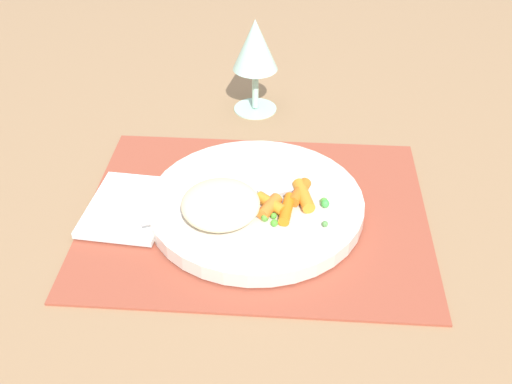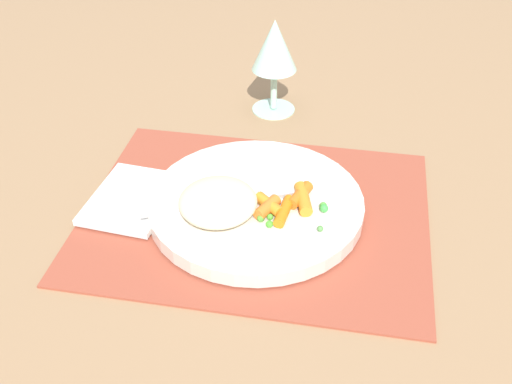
# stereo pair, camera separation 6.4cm
# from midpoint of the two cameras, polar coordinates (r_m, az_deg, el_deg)

# --- Properties ---
(ground_plane) EXTENTS (2.40, 2.40, 0.00)m
(ground_plane) POSITION_cam_midpoint_polar(r_m,az_deg,el_deg) (0.76, 2.42, -2.17)
(ground_plane) COLOR #997551
(placemat) EXTENTS (0.42, 0.33, 0.01)m
(placemat) POSITION_cam_midpoint_polar(r_m,az_deg,el_deg) (0.76, 2.42, -2.00)
(placemat) COLOR #9E4733
(placemat) RESTS_ON ground_plane
(plate) EXTENTS (0.26, 0.26, 0.02)m
(plate) POSITION_cam_midpoint_polar(r_m,az_deg,el_deg) (0.75, 2.45, -1.26)
(plate) COLOR silver
(plate) RESTS_ON placemat
(rice_mound) EXTENTS (0.09, 0.09, 0.03)m
(rice_mound) POSITION_cam_midpoint_polar(r_m,az_deg,el_deg) (0.71, -0.96, -0.99)
(rice_mound) COLOR beige
(rice_mound) RESTS_ON plate
(carrot_portion) EXTENTS (0.07, 0.08, 0.02)m
(carrot_portion) POSITION_cam_midpoint_polar(r_m,az_deg,el_deg) (0.73, 5.38, -1.05)
(carrot_portion) COLOR orange
(carrot_portion) RESTS_ON plate
(pea_scatter) EXTENTS (0.08, 0.05, 0.01)m
(pea_scatter) POSITION_cam_midpoint_polar(r_m,az_deg,el_deg) (0.72, 5.57, -1.80)
(pea_scatter) COLOR green
(pea_scatter) RESTS_ON plate
(fork) EXTENTS (0.18, 0.09, 0.01)m
(fork) POSITION_cam_midpoint_polar(r_m,az_deg,el_deg) (0.74, 0.61, -0.81)
(fork) COLOR beige
(fork) RESTS_ON plate
(wine_glass) EXTENTS (0.07, 0.07, 0.15)m
(wine_glass) POSITION_cam_midpoint_polar(r_m,az_deg,el_deg) (0.93, 3.75, 12.98)
(wine_glass) COLOR #B2E0CC
(wine_glass) RESTS_ON ground_plane
(napkin) EXTENTS (0.11, 0.13, 0.01)m
(napkin) POSITION_cam_midpoint_polar(r_m,az_deg,el_deg) (0.78, -9.08, -0.67)
(napkin) COLOR white
(napkin) RESTS_ON placemat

